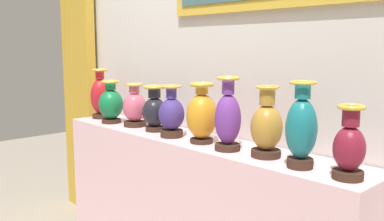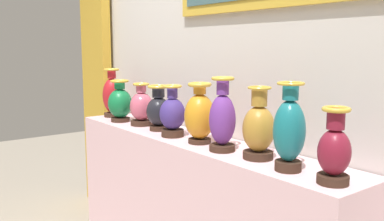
{
  "view_description": "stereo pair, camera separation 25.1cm",
  "coord_description": "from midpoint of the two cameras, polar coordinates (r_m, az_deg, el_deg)",
  "views": [
    {
      "loc": [
        1.82,
        -1.7,
        1.48
      ],
      "look_at": [
        0.0,
        0.0,
        1.1
      ],
      "focal_mm": 39.3,
      "sensor_mm": 36.0,
      "label": 1
    },
    {
      "loc": [
        1.98,
        -1.51,
        1.48
      ],
      "look_at": [
        0.0,
        0.0,
        1.1
      ],
      "focal_mm": 39.3,
      "sensor_mm": 36.0,
      "label": 2
    }
  ],
  "objects": [
    {
      "name": "display_shelf",
      "position": [
        2.68,
        -2.76,
        -13.6
      ],
      "size": [
        2.28,
        0.39,
        0.93
      ],
      "primitive_type": "cube",
      "color": "beige",
      "rests_on": "ground_plane"
    },
    {
      "name": "back_wall",
      "position": [
        2.65,
        1.43,
        8.42
      ],
      "size": [
        4.05,
        0.14,
        2.92
      ],
      "color": "silver",
      "rests_on": "ground_plane"
    },
    {
      "name": "curtain_gold",
      "position": [
        3.93,
        -16.91,
        5.78
      ],
      "size": [
        0.45,
        0.08,
        2.62
      ],
      "primitive_type": "cube",
      "color": "gold",
      "rests_on": "ground_plane"
    },
    {
      "name": "vase_crimson",
      "position": [
        3.35,
        -14.43,
        1.85
      ],
      "size": [
        0.15,
        0.15,
        0.38
      ],
      "color": "#382319",
      "rests_on": "display_shelf"
    },
    {
      "name": "vase_emerald",
      "position": [
        3.13,
        -13.23,
        0.88
      ],
      "size": [
        0.18,
        0.18,
        0.31
      ],
      "color": "#382319",
      "rests_on": "display_shelf"
    },
    {
      "name": "vase_rose",
      "position": [
        2.96,
        -10.2,
        0.35
      ],
      "size": [
        0.16,
        0.16,
        0.3
      ],
      "color": "#382319",
      "rests_on": "display_shelf"
    },
    {
      "name": "vase_onyx",
      "position": [
        2.77,
        -7.7,
        -0.0
      ],
      "size": [
        0.16,
        0.16,
        0.3
      ],
      "color": "#382319",
      "rests_on": "display_shelf"
    },
    {
      "name": "vase_indigo",
      "position": [
        2.58,
        -5.6,
        -0.6
      ],
      "size": [
        0.16,
        0.16,
        0.32
      ],
      "color": "#382319",
      "rests_on": "display_shelf"
    },
    {
      "name": "vase_amber",
      "position": [
        2.4,
        -1.67,
        -0.68
      ],
      "size": [
        0.18,
        0.18,
        0.35
      ],
      "color": "#382319",
      "rests_on": "display_shelf"
    },
    {
      "name": "vase_violet",
      "position": [
        2.23,
        1.68,
        -1.13
      ],
      "size": [
        0.14,
        0.14,
        0.39
      ],
      "color": "#382319",
      "rests_on": "display_shelf"
    },
    {
      "name": "vase_ochre",
      "position": [
        2.1,
        6.74,
        -2.3
      ],
      "size": [
        0.16,
        0.16,
        0.36
      ],
      "color": "#382319",
      "rests_on": "display_shelf"
    },
    {
      "name": "vase_teal",
      "position": [
        1.93,
        11.05,
        -2.46
      ],
      "size": [
        0.14,
        0.14,
        0.4
      ],
      "color": "#382319",
      "rests_on": "display_shelf"
    },
    {
      "name": "vase_burgundy",
      "position": [
        1.82,
        16.91,
        -4.8
      ],
      "size": [
        0.13,
        0.13,
        0.31
      ],
      "color": "#382319",
      "rests_on": "display_shelf"
    }
  ]
}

